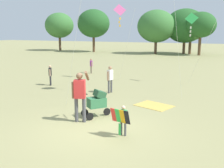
{
  "coord_description": "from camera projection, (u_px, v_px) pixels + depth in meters",
  "views": [
    {
      "loc": [
        3.68,
        -7.46,
        3.19
      ],
      "look_at": [
        0.12,
        1.11,
        1.3
      ],
      "focal_mm": 42.83,
      "sensor_mm": 36.0,
      "label": 1
    }
  ],
  "objects": [
    {
      "name": "person_kid_running",
      "position": [
        50.0,
        73.0,
        15.5
      ],
      "size": [
        0.27,
        0.34,
        1.19
      ],
      "color": "#232328",
      "rests_on": "ground"
    },
    {
      "name": "ground_plane",
      "position": [
        96.0,
        129.0,
        8.77
      ],
      "size": [
        120.0,
        120.0,
        0.0
      ],
      "primitive_type": "plane",
      "color": "#938E5B"
    },
    {
      "name": "stroller",
      "position": [
        97.0,
        101.0,
        9.85
      ],
      "size": [
        0.94,
        1.01,
        1.03
      ],
      "color": "black",
      "rests_on": "ground"
    },
    {
      "name": "child_with_butterfly_kite",
      "position": [
        123.0,
        118.0,
        8.08
      ],
      "size": [
        0.65,
        0.4,
        0.95
      ],
      "color": "#4C4C51",
      "rests_on": "ground"
    },
    {
      "name": "person_sitting_far",
      "position": [
        110.0,
        77.0,
        13.62
      ],
      "size": [
        0.25,
        0.43,
        1.38
      ],
      "color": "#4C4C51",
      "rests_on": "ground"
    },
    {
      "name": "picnic_blanket",
      "position": [
        154.0,
        106.0,
        11.41
      ],
      "size": [
        1.73,
        1.5,
        0.02
      ],
      "primitive_type": "cube",
      "rotation": [
        0.0,
        0.0,
        -0.35
      ],
      "color": "gold",
      "rests_on": "ground"
    },
    {
      "name": "kite_blue_high",
      "position": [
        120.0,
        14.0,
        16.54
      ],
      "size": [
        2.35,
        3.1,
        4.77
      ],
      "color": "pink",
      "rests_on": "ground"
    },
    {
      "name": "person_adult_flyer",
      "position": [
        80.0,
        93.0,
        9.22
      ],
      "size": [
        0.58,
        0.64,
        1.83
      ],
      "color": "#4C4C51",
      "rests_on": "ground"
    },
    {
      "name": "treeline_distant",
      "position": [
        152.0,
        26.0,
        36.07
      ],
      "size": [
        35.02,
        6.47,
        6.1
      ],
      "color": "brown",
      "rests_on": "ground"
    },
    {
      "name": "person_couple_left",
      "position": [
        91.0,
        65.0,
        19.82
      ],
      "size": [
        0.26,
        0.28,
        1.1
      ],
      "color": "#7F705B",
      "rests_on": "ground"
    },
    {
      "name": "kite_orange_delta",
      "position": [
        192.0,
        22.0,
        15.39
      ],
      "size": [
        1.88,
        3.21,
        4.19
      ],
      "color": "green",
      "rests_on": "ground"
    }
  ]
}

